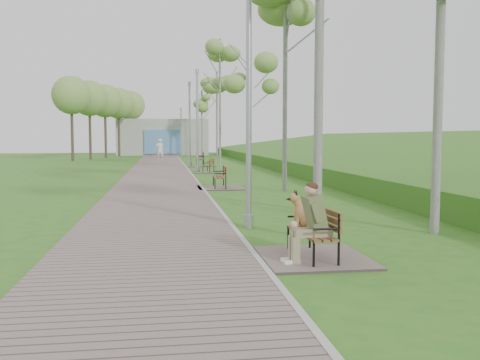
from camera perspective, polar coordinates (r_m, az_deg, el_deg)
name	(u,v)px	position (r m, az deg, el deg)	size (l,w,h in m)	color
ground	(241,239)	(10.65, 0.14, -6.30)	(120.00, 120.00, 0.00)	#2A621F
walkway	(159,171)	(31.91, -8.63, 0.97)	(3.50, 67.00, 0.04)	#74625E
kerb	(189,171)	(31.95, -5.49, 1.01)	(0.10, 67.00, 0.05)	#999993
embankment	(390,171)	(33.29, 15.75, 0.96)	(14.00, 70.00, 1.60)	#487821
building_north	(163,137)	(61.32, -8.24, 4.54)	(10.00, 5.20, 4.00)	#9E9E99
bench_main	(309,234)	(8.89, 7.42, -5.77)	(1.73, 1.92, 1.51)	#74625E
bench_second	(219,183)	(21.03, -2.20, -0.35)	(1.77, 1.97, 1.09)	#74625E
bench_third	(209,169)	(30.30, -3.37, 1.13)	(1.64, 1.83, 1.01)	#74625E
bench_far	(200,163)	(37.02, -4.29, 1.82)	(1.96, 2.18, 1.20)	#74625E
lamp_post_near	(249,115)	(11.71, 0.94, 6.96)	(0.21, 0.21, 5.34)	#96989D
lamp_post_second	(197,124)	(30.47, -4.57, 5.92)	(0.23, 0.23, 5.83)	#96989D
lamp_post_third	(190,127)	(37.41, -5.39, 5.67)	(0.23, 0.23, 5.83)	#96989D
lamp_post_far	(181,134)	(56.93, -6.29, 4.94)	(0.20, 0.20, 5.09)	#96989D
pedestrian_near	(160,150)	(45.78, -8.54, 3.21)	(0.69, 0.45, 1.88)	silver
birch_mid_a	(286,4)	(20.59, 4.89, 18.23)	(2.70, 2.70, 8.75)	silver
birch_mid_c	(250,73)	(30.98, 1.13, 11.30)	(2.38, 2.38, 7.17)	silver
birch_far_b	(220,63)	(34.74, -2.16, 12.38)	(2.22, 2.22, 8.56)	silver
birch_distant_a	(202,102)	(55.07, -4.10, 8.28)	(2.26, 2.26, 7.08)	silver
birch_distant_b	(217,87)	(54.62, -2.48, 9.86)	(2.85, 2.85, 8.94)	silver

